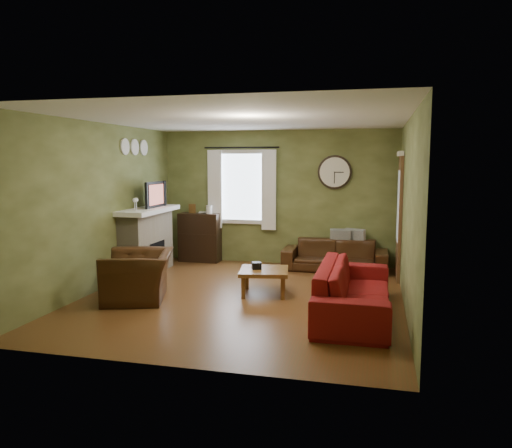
% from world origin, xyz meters
% --- Properties ---
extents(floor, '(4.60, 5.20, 0.00)m').
position_xyz_m(floor, '(0.00, 0.00, 0.00)').
color(floor, brown).
rests_on(floor, ground).
extents(ceiling, '(4.60, 5.20, 0.00)m').
position_xyz_m(ceiling, '(0.00, 0.00, 2.60)').
color(ceiling, white).
rests_on(ceiling, ground).
extents(wall_left, '(0.00, 5.20, 2.60)m').
position_xyz_m(wall_left, '(-2.30, 0.00, 1.30)').
color(wall_left, olive).
rests_on(wall_left, ground).
extents(wall_right, '(0.00, 5.20, 2.60)m').
position_xyz_m(wall_right, '(2.30, 0.00, 1.30)').
color(wall_right, olive).
rests_on(wall_right, ground).
extents(wall_back, '(4.60, 0.00, 2.60)m').
position_xyz_m(wall_back, '(0.00, 2.60, 1.30)').
color(wall_back, olive).
rests_on(wall_back, ground).
extents(wall_front, '(4.60, 0.00, 2.60)m').
position_xyz_m(wall_front, '(0.00, -2.60, 1.30)').
color(wall_front, olive).
rests_on(wall_front, ground).
extents(fireplace, '(0.40, 1.40, 1.10)m').
position_xyz_m(fireplace, '(-2.10, 1.15, 0.55)').
color(fireplace, tan).
rests_on(fireplace, floor).
extents(firebox, '(0.04, 0.60, 0.55)m').
position_xyz_m(firebox, '(-1.91, 1.15, 0.30)').
color(firebox, black).
rests_on(firebox, fireplace).
extents(mantel, '(0.58, 1.60, 0.08)m').
position_xyz_m(mantel, '(-2.07, 1.15, 1.14)').
color(mantel, white).
rests_on(mantel, fireplace).
extents(tv, '(0.08, 0.60, 0.35)m').
position_xyz_m(tv, '(-2.05, 1.30, 1.35)').
color(tv, black).
rests_on(tv, mantel).
extents(tv_screen, '(0.02, 0.62, 0.36)m').
position_xyz_m(tv_screen, '(-1.97, 1.30, 1.41)').
color(tv_screen, '#994C3F').
rests_on(tv_screen, mantel).
extents(medallion_left, '(0.28, 0.28, 0.03)m').
position_xyz_m(medallion_left, '(-2.28, 0.80, 2.25)').
color(medallion_left, white).
rests_on(medallion_left, wall_left).
extents(medallion_mid, '(0.28, 0.28, 0.03)m').
position_xyz_m(medallion_mid, '(-2.28, 1.15, 2.25)').
color(medallion_mid, white).
rests_on(medallion_mid, wall_left).
extents(medallion_right, '(0.28, 0.28, 0.03)m').
position_xyz_m(medallion_right, '(-2.28, 1.50, 2.25)').
color(medallion_right, white).
rests_on(medallion_right, wall_left).
extents(window_pane, '(1.00, 0.02, 1.30)m').
position_xyz_m(window_pane, '(-0.70, 2.58, 1.50)').
color(window_pane, silver).
rests_on(window_pane, wall_back).
extents(curtain_rod, '(0.03, 0.03, 1.50)m').
position_xyz_m(curtain_rod, '(-0.70, 2.48, 2.27)').
color(curtain_rod, black).
rests_on(curtain_rod, wall_back).
extents(curtain_left, '(0.28, 0.04, 1.55)m').
position_xyz_m(curtain_left, '(-1.25, 2.48, 1.45)').
color(curtain_left, white).
rests_on(curtain_left, wall_back).
extents(curtain_right, '(0.28, 0.04, 1.55)m').
position_xyz_m(curtain_right, '(-0.15, 2.48, 1.45)').
color(curtain_right, white).
rests_on(curtain_right, wall_back).
extents(wall_clock, '(0.64, 0.06, 0.64)m').
position_xyz_m(wall_clock, '(1.10, 2.55, 1.80)').
color(wall_clock, white).
rests_on(wall_clock, wall_back).
extents(door, '(0.05, 0.90, 2.10)m').
position_xyz_m(door, '(2.27, 1.85, 1.05)').
color(door, brown).
rests_on(door, floor).
extents(bookshelf, '(0.82, 0.35, 0.97)m').
position_xyz_m(bookshelf, '(-1.55, 2.41, 0.49)').
color(bookshelf, black).
rests_on(bookshelf, floor).
extents(book, '(0.23, 0.27, 0.02)m').
position_xyz_m(book, '(-1.60, 2.51, 0.96)').
color(book, brown).
rests_on(book, bookshelf).
extents(sofa_brown, '(1.90, 0.74, 0.56)m').
position_xyz_m(sofa_brown, '(1.16, 2.21, 0.28)').
color(sofa_brown, '#331D0E').
rests_on(sofa_brown, floor).
extents(pillow_left, '(0.40, 0.24, 0.38)m').
position_xyz_m(pillow_left, '(1.51, 2.49, 0.55)').
color(pillow_left, gray).
rests_on(pillow_left, sofa_brown).
extents(pillow_right, '(0.38, 0.14, 0.38)m').
position_xyz_m(pillow_right, '(1.24, 2.43, 0.55)').
color(pillow_right, gray).
rests_on(pillow_right, sofa_brown).
extents(sofa_red, '(0.90, 2.31, 0.67)m').
position_xyz_m(sofa_red, '(1.64, -0.48, 0.34)').
color(sofa_red, maroon).
rests_on(sofa_red, floor).
extents(armchair, '(1.22, 1.31, 0.70)m').
position_xyz_m(armchair, '(-1.45, -0.46, 0.35)').
color(armchair, '#331D0E').
rests_on(armchair, floor).
extents(coffee_table, '(0.83, 0.83, 0.38)m').
position_xyz_m(coffee_table, '(0.26, 0.25, 0.19)').
color(coffee_table, brown).
rests_on(coffee_table, floor).
extents(tissue_box, '(0.18, 0.18, 0.11)m').
position_xyz_m(tissue_box, '(0.15, 0.24, 0.40)').
color(tissue_box, black).
rests_on(tissue_box, coffee_table).
extents(wine_glass_a, '(0.07, 0.07, 0.21)m').
position_xyz_m(wine_glass_a, '(-2.05, 0.64, 1.28)').
color(wine_glass_a, white).
rests_on(wine_glass_a, mantel).
extents(wine_glass_b, '(0.07, 0.07, 0.21)m').
position_xyz_m(wine_glass_b, '(-2.05, 0.70, 1.29)').
color(wine_glass_b, white).
rests_on(wine_glass_b, mantel).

